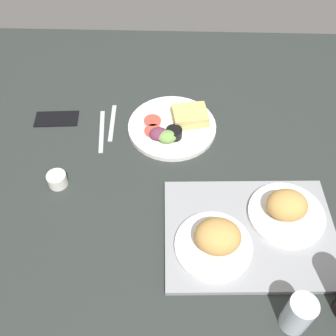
{
  "coord_description": "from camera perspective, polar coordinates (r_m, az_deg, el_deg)",
  "views": [
    {
      "loc": [
        -0.27,
        74.96,
        92.37
      ],
      "look_at": [
        2.0,
        3.0,
        4.0
      ],
      "focal_mm": 42.12,
      "sensor_mm": 36.0,
      "label": 1
    }
  ],
  "objects": [
    {
      "name": "knife",
      "position": [
        1.31,
        -9.69,
        5.32
      ],
      "size": [
        3.37,
        19.04,
        0.5
      ],
      "primitive_type": "cube",
      "rotation": [
        0.0,
        0.0,
        1.67
      ],
      "color": "#B7B7BC",
      "rests_on": "ground_plane"
    },
    {
      "name": "bread_plate_far",
      "position": [
        1.0,
        6.81,
        -10.31
      ],
      "size": [
        19.84,
        19.84,
        9.29
      ],
      "color": "white",
      "rests_on": "serving_tray"
    },
    {
      "name": "cell_phone",
      "position": [
        1.39,
        -15.93,
        6.92
      ],
      "size": [
        14.86,
        8.18,
        0.8
      ],
      "primitive_type": "cube",
      "rotation": [
        0.0,
        0.0,
        0.07
      ],
      "color": "black",
      "rests_on": "ground_plane"
    },
    {
      "name": "bread_plate_near",
      "position": [
        1.09,
        16.66,
        -5.76
      ],
      "size": [
        20.53,
        20.53,
        8.71
      ],
      "color": "white",
      "rests_on": "serving_tray"
    },
    {
      "name": "drinking_glass",
      "position": [
        0.96,
        18.16,
        -19.44
      ],
      "size": [
        6.22,
        6.22,
        11.23
      ],
      "primitive_type": "cylinder",
      "color": "silver",
      "rests_on": "ground_plane"
    },
    {
      "name": "serving_tray",
      "position": [
        1.08,
        11.62,
        -9.15
      ],
      "size": [
        46.31,
        34.81,
        1.6
      ],
      "primitive_type": "cube",
      "rotation": [
        0.0,
        0.0,
        0.04
      ],
      "color": "gray",
      "rests_on": "ground_plane"
    },
    {
      "name": "plate_with_salad",
      "position": [
        1.29,
        0.77,
        6.11
      ],
      "size": [
        28.8,
        28.8,
        5.4
      ],
      "color": "white",
      "rests_on": "ground_plane"
    },
    {
      "name": "fork",
      "position": [
        1.33,
        -8.18,
        6.53
      ],
      "size": [
        1.96,
        17.04,
        0.5
      ],
      "primitive_type": "cube",
      "rotation": [
        0.0,
        0.0,
        1.6
      ],
      "color": "#B7B7BC",
      "rests_on": "ground_plane"
    },
    {
      "name": "ground_plane",
      "position": [
        1.2,
        1.0,
        -0.57
      ],
      "size": [
        190.0,
        150.0,
        3.0
      ],
      "primitive_type": "cube",
      "color": "#282D2B"
    },
    {
      "name": "espresso_cup",
      "position": [
        1.18,
        -15.85,
        -1.63
      ],
      "size": [
        5.6,
        5.6,
        4.0
      ],
      "primitive_type": "cylinder",
      "color": "silver",
      "rests_on": "ground_plane"
    }
  ]
}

